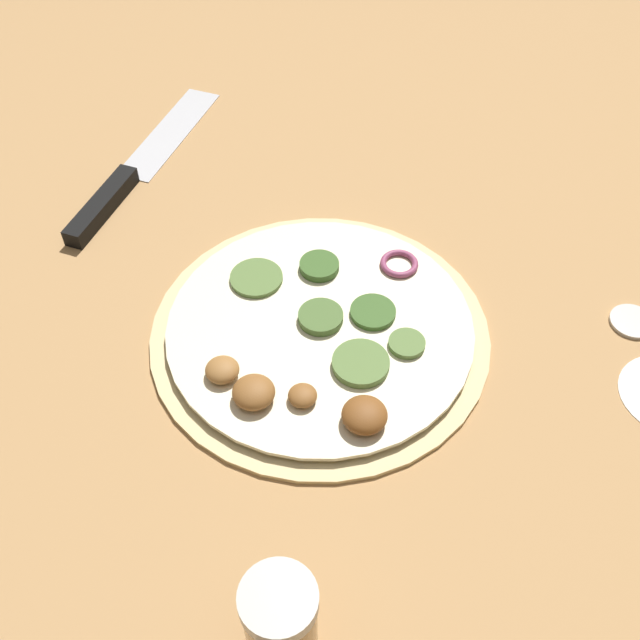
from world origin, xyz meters
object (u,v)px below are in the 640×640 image
object	(u,v)px
pizza	(320,331)
knife	(125,181)
loose_cap	(633,320)
spice_jar	(281,625)

from	to	relation	value
pizza	knife	distance (m)	0.30
loose_cap	spice_jar	bearing A→B (deg)	-40.84
spice_jar	loose_cap	distance (m)	0.42
loose_cap	pizza	bearing A→B (deg)	-80.34
knife	loose_cap	size ratio (longest dim) A/B	7.26
pizza	spice_jar	world-z (taller)	spice_jar
pizza	spice_jar	bearing A→B (deg)	1.27
spice_jar	loose_cap	xyz separation A→B (m)	(-0.32, 0.28, -0.04)
pizza	knife	world-z (taller)	pizza
spice_jar	loose_cap	world-z (taller)	spice_jar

